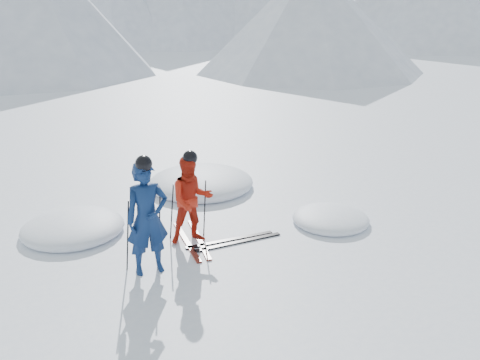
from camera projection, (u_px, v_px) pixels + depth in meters
name	position (u px, v px, depth m)	size (l,w,h in m)	color
ground	(314.00, 233.00, 9.64)	(160.00, 160.00, 0.00)	white
skier_blue	(147.00, 219.00, 7.99)	(0.68, 0.45, 1.86)	#0D224F
skier_red	(191.00, 200.00, 9.05)	(0.79, 0.61, 1.62)	red
pole_blue_left	(128.00, 236.00, 8.10)	(0.02, 0.02, 1.24)	black
pole_blue_right	(159.00, 228.00, 8.40)	(0.02, 0.02, 1.24)	black
pole_red_left	(172.00, 212.00, 9.24)	(0.02, 0.02, 1.08)	black
pole_red_right	(205.00, 208.00, 9.39)	(0.02, 0.02, 1.08)	black
ski_worn_left	(187.00, 241.00, 9.27)	(0.09, 1.70, 0.03)	black
ski_worn_right	(199.00, 239.00, 9.37)	(0.09, 1.70, 0.03)	black
ski_loose_a	(230.00, 240.00, 9.33)	(0.09, 1.70, 0.03)	black
ski_loose_b	(238.00, 242.00, 9.24)	(0.09, 1.70, 0.03)	black
snow_lumps	(186.00, 202.00, 11.10)	(6.47, 4.95, 0.54)	white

